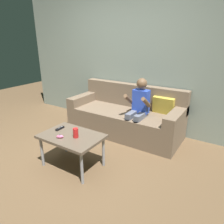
# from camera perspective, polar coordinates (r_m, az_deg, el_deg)

# --- Properties ---
(ground_plane) EXTENTS (9.58, 9.58, 0.00)m
(ground_plane) POSITION_cam_1_polar(r_m,az_deg,el_deg) (2.92, -15.08, -14.67)
(ground_plane) COLOR brown
(wall_back) EXTENTS (4.79, 0.05, 2.50)m
(wall_back) POSITION_cam_1_polar(r_m,az_deg,el_deg) (3.90, 3.94, 14.39)
(wall_back) COLOR gray
(wall_back) RESTS_ON ground
(couch) EXTENTS (1.97, 0.80, 0.83)m
(couch) POSITION_cam_1_polar(r_m,az_deg,el_deg) (3.67, 3.94, -1.34)
(couch) COLOR #75604C
(couch) RESTS_ON ground
(person_seated_on_couch) EXTENTS (0.36, 0.44, 1.03)m
(person_seated_on_couch) POSITION_cam_1_polar(r_m,az_deg,el_deg) (3.28, 7.26, 1.32)
(person_seated_on_couch) COLOR slate
(person_seated_on_couch) RESTS_ON ground
(coffee_table) EXTENTS (0.78, 0.54, 0.45)m
(coffee_table) POSITION_cam_1_polar(r_m,az_deg,el_deg) (2.72, -11.09, -7.19)
(coffee_table) COLOR brown
(coffee_table) RESTS_ON ground
(game_remote_black_near_edge) EXTENTS (0.04, 0.14, 0.03)m
(game_remote_black_near_edge) POSITION_cam_1_polar(r_m,az_deg,el_deg) (2.89, -14.22, -4.43)
(game_remote_black_near_edge) COLOR black
(game_remote_black_near_edge) RESTS_ON coffee_table
(nunchuk_pink) EXTENTS (0.10, 0.08, 0.05)m
(nunchuk_pink) POSITION_cam_1_polar(r_m,az_deg,el_deg) (2.65, -14.22, -6.60)
(nunchuk_pink) COLOR pink
(nunchuk_pink) RESTS_ON coffee_table
(soda_can) EXTENTS (0.07, 0.07, 0.12)m
(soda_can) POSITION_cam_1_polar(r_m,az_deg,el_deg) (2.61, -10.02, -5.73)
(soda_can) COLOR red
(soda_can) RESTS_ON coffee_table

